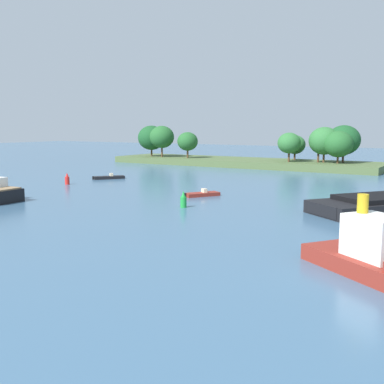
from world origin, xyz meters
name	(u,v)px	position (x,y,z in m)	size (l,w,h in m)	color
treeline_island	(249,151)	(-17.75, 89.41, 3.44)	(64.11, 15.89, 9.36)	#4C6038
tugboat	(381,257)	(23.92, 19.60, 1.22)	(10.54, 8.95, 4.86)	maroon
fishing_skiff	(202,194)	(-2.49, 42.59, 0.26)	(3.83, 4.85, 0.97)	maroon
small_motorboat	(109,177)	(-26.77, 51.62, 0.27)	(4.36, 5.19, 0.99)	black
channel_buoy_red	(67,179)	(-26.92, 42.07, 0.81)	(0.70, 0.70, 1.90)	red
channel_buoy_green	(183,200)	(0.25, 33.98, 0.81)	(0.70, 0.70, 1.90)	green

